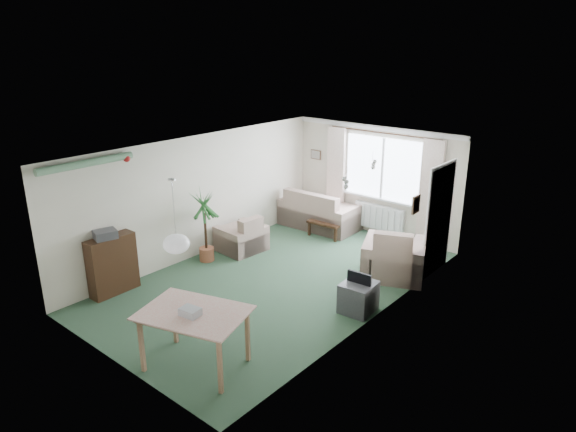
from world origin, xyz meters
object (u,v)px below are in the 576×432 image
Objects in this scene: sofa at (320,208)px; coffee_table at (326,229)px; tv_cube at (358,297)px; dining_table at (195,340)px; armchair_left at (241,233)px; pet_bed at (386,270)px; armchair_corner at (394,251)px; houseplant at (205,226)px; bookshelf at (112,265)px.

coffee_table is at bearing 138.36° from sofa.
coffee_table is (0.47, -0.40, -0.27)m from sofa.
dining_table is at bearing -112.56° from tv_cube.
sofa is 2.09× the size of armchair_left.
coffee_table is at bearing 158.18° from armchair_left.
pet_bed is (-0.38, 1.55, -0.19)m from tv_cube.
armchair_left is 1.10× the size of coffee_table.
coffee_table is 1.44× the size of tv_cube.
pet_bed is (0.47, 4.16, -0.34)m from dining_table.
tv_cube is (0.22, -1.53, -0.24)m from armchair_corner.
sofa reaches higher than armchair_left.
armchair_left is (-0.40, -2.15, -0.06)m from sofa.
armchair_corner is at bearing -21.09° from coffee_table.
houseplant reaches higher than tv_cube.
sofa is 3.02m from houseplant.
coffee_table is 0.62× the size of dining_table.
houseplant reaches higher than armchair_left.
coffee_table is 2.11m from pet_bed.
pet_bed is at bearing 30.82° from houseplant.
bookshelf is at bearing 24.67° from armchair_corner.
sofa reaches higher than dining_table.
dining_table is 2.24× the size of pet_bed.
dining_table reaches higher than coffee_table.
coffee_table is 5.17m from dining_table.
houseplant is at bearing 136.27° from dining_table.
houseplant is (-1.02, -2.56, 0.54)m from coffee_table.
bookshelf reaches higher than dining_table.
sofa reaches higher than tv_cube.
dining_table reaches higher than armchair_left.
coffee_table is 1.38× the size of pet_bed.
armchair_corner is at bearing 112.21° from armchair_left.
houseplant is (-0.15, -0.81, 0.33)m from armchair_left.
dining_table reaches higher than pet_bed.
sofa reaches higher than coffee_table.
dining_table is 4.20m from pet_bed.
houseplant is 2.67× the size of tv_cube.
dining_table is at bearing 58.27° from armchair_corner.
bookshelf is 0.71× the size of houseplant.
bookshelf is at bearing -2.44° from armchair_left.
houseplant is at bearing -149.18° from pet_bed.
bookshelf is at bearing 79.69° from sofa.
armchair_corner is (2.58, -1.21, 0.04)m from sofa.
dining_table is (2.69, -0.48, -0.12)m from bookshelf.
armchair_left is at bearing 77.78° from sofa.
sofa is 0.67m from coffee_table.
armchair_corner reaches higher than tv_cube.
tv_cube is at bearing 71.96° from dining_table.
armchair_left is 0.68× the size of dining_table.
armchair_left is at bearing 79.69° from houseplant.
armchair_corner reaches higher than pet_bed.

